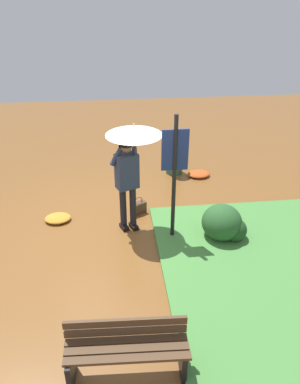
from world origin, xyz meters
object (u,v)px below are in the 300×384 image
person_with_umbrella (131,151)px  park_bench (127,350)px  handbag (139,208)px  trash_bin (175,157)px  info_sign_post (175,165)px

person_with_umbrella → park_bench: size_ratio=1.46×
handbag → park_bench: bearing=-96.8°
trash_bin → park_bench: bearing=-105.3°
person_with_umbrella → handbag: person_with_umbrella is taller
handbag → trash_bin: trash_bin is taller
info_sign_post → park_bench: size_ratio=1.64×
handbag → park_bench: 3.51m
person_with_umbrella → info_sign_post: bearing=-29.3°
person_with_umbrella → park_bench: person_with_umbrella is taller
person_with_umbrella → handbag: size_ratio=5.53×
handbag → info_sign_post: bearing=-57.5°
person_with_umbrella → handbag: (0.15, 0.46, -1.42)m
info_sign_post → handbag: (-0.54, 0.85, -1.32)m
trash_bin → person_with_umbrella: bearing=-117.8°
handbag → trash_bin: size_ratio=0.44×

